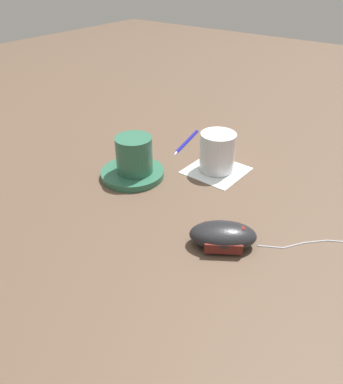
{
  "coord_description": "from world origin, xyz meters",
  "views": [
    {
      "loc": [
        -0.35,
        0.54,
        0.39
      ],
      "look_at": [
        -0.02,
        0.1,
        0.03
      ],
      "focal_mm": 35.0,
      "sensor_mm": 36.0,
      "label": 1
    }
  ],
  "objects_px": {
    "saucer": "(133,173)",
    "coffee_cup": "(134,154)",
    "computer_mouse": "(223,235)",
    "drinking_glass": "(217,152)",
    "pen": "(186,141)"
  },
  "relations": [
    {
      "from": "coffee_cup",
      "to": "computer_mouse",
      "type": "relative_size",
      "value": 0.77
    },
    {
      "from": "coffee_cup",
      "to": "computer_mouse",
      "type": "xyz_separation_m",
      "value": [
        -0.25,
        0.08,
        -0.03
      ]
    },
    {
      "from": "saucer",
      "to": "drinking_glass",
      "type": "xyz_separation_m",
      "value": [
        -0.12,
        -0.13,
        0.04
      ]
    },
    {
      "from": "computer_mouse",
      "to": "drinking_glass",
      "type": "xyz_separation_m",
      "value": [
        0.13,
        -0.2,
        0.02
      ]
    },
    {
      "from": "saucer",
      "to": "drinking_glass",
      "type": "relative_size",
      "value": 1.61
    },
    {
      "from": "saucer",
      "to": "pen",
      "type": "bearing_deg",
      "value": -89.21
    },
    {
      "from": "saucer",
      "to": "coffee_cup",
      "type": "xyz_separation_m",
      "value": [
        -0.0,
        -0.0,
        0.04
      ]
    },
    {
      "from": "saucer",
      "to": "pen",
      "type": "relative_size",
      "value": 0.91
    },
    {
      "from": "coffee_cup",
      "to": "computer_mouse",
      "type": "height_order",
      "value": "coffee_cup"
    },
    {
      "from": "saucer",
      "to": "coffee_cup",
      "type": "relative_size",
      "value": 1.4
    },
    {
      "from": "coffee_cup",
      "to": "drinking_glass",
      "type": "xyz_separation_m",
      "value": [
        -0.12,
        -0.12,
        -0.01
      ]
    },
    {
      "from": "coffee_cup",
      "to": "computer_mouse",
      "type": "bearing_deg",
      "value": 162.68
    },
    {
      "from": "computer_mouse",
      "to": "pen",
      "type": "relative_size",
      "value": 0.85
    },
    {
      "from": "drinking_glass",
      "to": "pen",
      "type": "relative_size",
      "value": 0.57
    },
    {
      "from": "saucer",
      "to": "coffee_cup",
      "type": "height_order",
      "value": "coffee_cup"
    }
  ]
}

